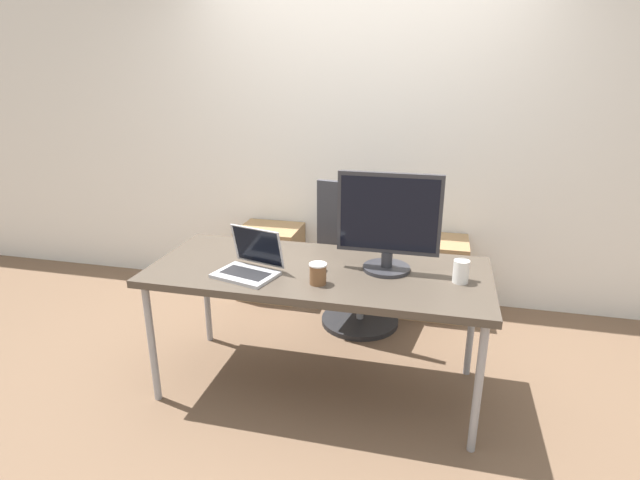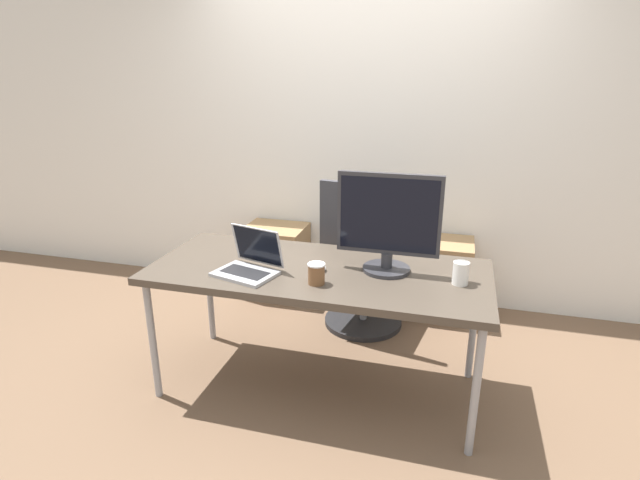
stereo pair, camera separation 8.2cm
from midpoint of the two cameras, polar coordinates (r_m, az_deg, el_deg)
ground_plane at (r=3.07m, az=0.59°, el=-16.26°), size 14.00×14.00×0.00m
wall_back at (r=3.87m, az=6.03°, el=11.97°), size 10.00×0.05×2.60m
desk at (r=2.72m, az=0.64°, el=-4.19°), size 1.82×0.79×0.74m
office_chair at (r=3.48m, az=5.40°, el=-3.83°), size 0.56×0.59×1.10m
cabinet_left at (r=4.07m, az=-4.50°, el=-2.39°), size 0.48×0.41×0.58m
cabinet_right at (r=3.85m, az=13.89°, el=-4.21°), size 0.48×0.41×0.58m
laptop_center at (r=2.65m, az=-7.21°, el=-2.73°), size 0.36×0.34×0.23m
monitor at (r=2.61m, az=8.72°, el=1.82°), size 0.54×0.25×0.53m
mouse at (r=2.66m, az=1.11°, el=-3.27°), size 0.04×0.06×0.03m
coffee_cup_white at (r=2.60m, az=16.66°, el=-3.65°), size 0.08×0.08×0.12m
coffee_cup_brown at (r=2.50m, az=0.53°, el=-3.87°), size 0.09×0.09×0.11m
scissors at (r=2.89m, az=-5.93°, el=-1.78°), size 0.17×0.09×0.01m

